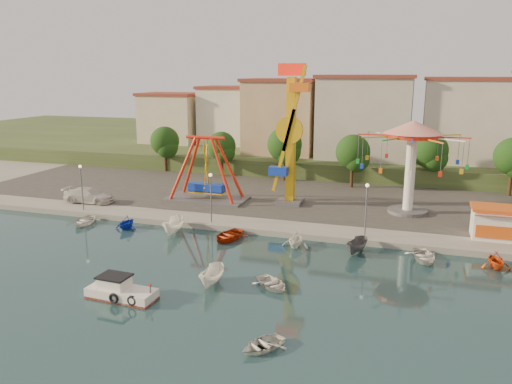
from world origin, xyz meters
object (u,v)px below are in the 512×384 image
at_px(rowboat_a, 272,283).
at_px(van, 89,195).
at_px(cabin_motorboat, 120,292).
at_px(skiff, 212,277).
at_px(pirate_ship_ride, 206,170).
at_px(wave_swinger, 412,146).
at_px(kamikaze_tower, 291,138).

xyz_separation_m(rowboat_a, van, (-27.77, 15.81, 1.16)).
height_order(cabin_motorboat, skiff, cabin_motorboat).
height_order(cabin_motorboat, rowboat_a, cabin_motorboat).
relative_size(pirate_ship_ride, wave_swinger, 0.86).
xyz_separation_m(pirate_ship_ride, van, (-13.18, -5.52, -2.89)).
bearing_deg(van, cabin_motorboat, -143.56).
bearing_deg(kamikaze_tower, cabin_motorboat, -102.03).
distance_m(kamikaze_tower, van, 25.53).
height_order(pirate_ship_ride, skiff, pirate_ship_ride).
xyz_separation_m(pirate_ship_ride, skiff, (10.04, -22.31, -3.68)).
height_order(wave_swinger, skiff, wave_swinger).
bearing_deg(kamikaze_tower, wave_swinger, 1.70).
bearing_deg(van, rowboat_a, -123.43).
xyz_separation_m(cabin_motorboat, rowboat_a, (10.06, 5.14, -0.14)).
xyz_separation_m(kamikaze_tower, van, (-23.59, -6.67, -7.09)).
bearing_deg(pirate_ship_ride, wave_swinger, 3.72).
distance_m(cabin_motorboat, rowboat_a, 11.30).
xyz_separation_m(pirate_ship_ride, kamikaze_tower, (10.42, 1.15, 4.20)).
xyz_separation_m(wave_swinger, van, (-37.11, -7.07, -6.69)).
height_order(kamikaze_tower, cabin_motorboat, kamikaze_tower).
relative_size(skiff, van, 0.59).
distance_m(kamikaze_tower, rowboat_a, 24.31).
bearing_deg(kamikaze_tower, pirate_ship_ride, -173.68).
relative_size(cabin_motorboat, skiff, 1.42).
height_order(pirate_ship_ride, van, pirate_ship_ride).
distance_m(pirate_ship_ride, kamikaze_tower, 11.29).
bearing_deg(van, pirate_ship_ride, -71.04).
distance_m(pirate_ship_ride, van, 14.58).
distance_m(cabin_motorboat, skiff, 6.91).
xyz_separation_m(cabin_motorboat, van, (-17.71, 20.95, 1.02)).
relative_size(wave_swinger, van, 1.87).
bearing_deg(rowboat_a, cabin_motorboat, 158.57).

